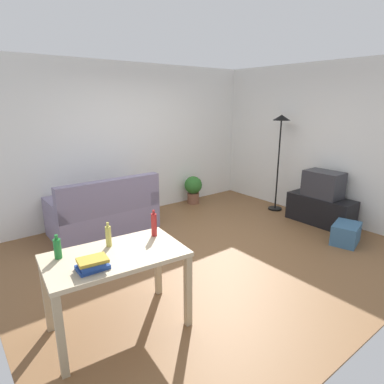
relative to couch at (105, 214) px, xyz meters
The scene contains 14 objects.
ground_plane 1.82m from the couch, 62.51° to the right, with size 5.20×4.40×0.02m, color brown.
wall_rear 1.46m from the couch, 36.53° to the left, with size 5.20×0.10×2.70m, color white.
wall_right 3.92m from the couch, 24.87° to the right, with size 0.10×4.40×2.70m, color silver.
couch is the anchor object (origin of this frame).
tv_stand 3.64m from the couch, 32.18° to the right, with size 0.44×1.10×0.48m.
tv 3.66m from the couch, 32.15° to the right, with size 0.41×0.60×0.44m.
torchiere_lamp 3.41m from the couch, 17.82° to the right, with size 0.32×0.32×1.81m.
desk 2.44m from the couch, 110.73° to the right, with size 1.26×0.82×0.76m.
potted_plant 2.08m from the couch, ahead, with size 0.36×0.36×0.57m.
storage_box 3.72m from the couch, 44.85° to the right, with size 0.48×0.34×0.30m, color #386084.
bottle_green 2.47m from the couch, 121.96° to the right, with size 0.06×0.06×0.21m.
bottle_squat 2.31m from the couch, 111.79° to the right, with size 0.05×0.05×0.23m.
bottle_red 2.25m from the couch, 100.01° to the right, with size 0.06×0.06×0.27m.
book_stack 2.71m from the couch, 114.90° to the right, with size 0.25×0.20×0.10m.
Camera 1 is at (-2.75, -3.13, 2.06)m, focal length 30.27 mm.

